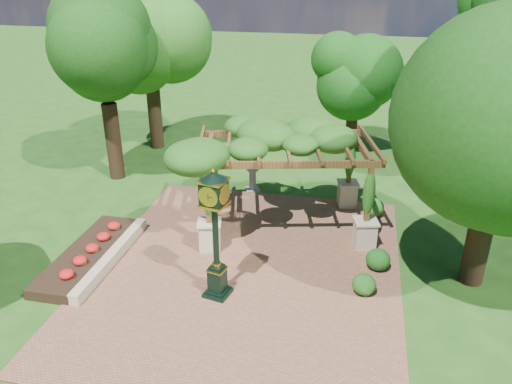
# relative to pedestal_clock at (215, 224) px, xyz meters

# --- Properties ---
(ground) EXTENTS (120.00, 120.00, 0.00)m
(ground) POSITION_rel_pedestal_clock_xyz_m (0.56, 0.52, -2.50)
(ground) COLOR #1E4714
(ground) RESTS_ON ground
(brick_plaza) EXTENTS (10.00, 12.00, 0.04)m
(brick_plaza) POSITION_rel_pedestal_clock_xyz_m (0.56, 1.52, -2.48)
(brick_plaza) COLOR brown
(brick_plaza) RESTS_ON ground
(border_wall) EXTENTS (0.35, 5.00, 0.40)m
(border_wall) POSITION_rel_pedestal_clock_xyz_m (-4.04, 1.02, -2.30)
(border_wall) COLOR #C6B793
(border_wall) RESTS_ON ground
(flower_bed) EXTENTS (1.50, 5.00, 0.36)m
(flower_bed) POSITION_rel_pedestal_clock_xyz_m (-4.94, 1.02, -2.32)
(flower_bed) COLOR red
(flower_bed) RESTS_ON ground
(pedestal_clock) EXTENTS (0.98, 0.98, 4.17)m
(pedestal_clock) POSITION_rel_pedestal_clock_xyz_m (0.00, 0.00, 0.00)
(pedestal_clock) COLOR black
(pedestal_clock) RESTS_ON brick_plaza
(pergola) EXTENTS (7.15, 5.37, 4.03)m
(pergola) POSITION_rel_pedestal_clock_xyz_m (1.28, 4.84, 0.80)
(pergola) COLOR beige
(pergola) RESTS_ON brick_plaza
(sundial) EXTENTS (0.78, 0.78, 1.08)m
(sundial) POSITION_rel_pedestal_clock_xyz_m (-0.61, 7.73, -2.03)
(sundial) COLOR gray
(sundial) RESTS_ON ground
(shrub_front) EXTENTS (0.77, 0.77, 0.66)m
(shrub_front) POSITION_rel_pedestal_clock_xyz_m (4.39, 0.99, -2.13)
(shrub_front) COLOR #225E1B
(shrub_front) RESTS_ON brick_plaza
(shrub_mid) EXTENTS (0.82, 0.82, 0.72)m
(shrub_mid) POSITION_rel_pedestal_clock_xyz_m (4.82, 2.47, -2.10)
(shrub_mid) COLOR #1A5016
(shrub_mid) RESTS_ON brick_plaza
(shrub_back) EXTENTS (0.89, 0.89, 0.75)m
(shrub_back) POSITION_rel_pedestal_clock_xyz_m (4.67, 6.33, -2.09)
(shrub_back) COLOR #2B6B1F
(shrub_back) RESTS_ON brick_plaza
(tree_west_near) EXTENTS (3.96, 3.96, 9.25)m
(tree_west_near) POSITION_rel_pedestal_clock_xyz_m (-7.24, 7.93, 3.83)
(tree_west_near) COLOR black
(tree_west_near) RESTS_ON ground
(tree_west_far) EXTENTS (4.13, 4.13, 8.65)m
(tree_west_far) POSITION_rel_pedestal_clock_xyz_m (-7.01, 12.31, 3.42)
(tree_west_far) COLOR #332313
(tree_west_far) RESTS_ON ground
(tree_north) EXTENTS (3.47, 3.47, 6.06)m
(tree_north) POSITION_rel_pedestal_clock_xyz_m (3.42, 13.77, 1.65)
(tree_north) COLOR #352015
(tree_north) RESTS_ON ground
(tree_east_near) EXTENTS (5.47, 5.47, 8.44)m
(tree_east_near) POSITION_rel_pedestal_clock_xyz_m (7.76, 2.47, 3.31)
(tree_east_near) COLOR #301F13
(tree_east_near) RESTS_ON ground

